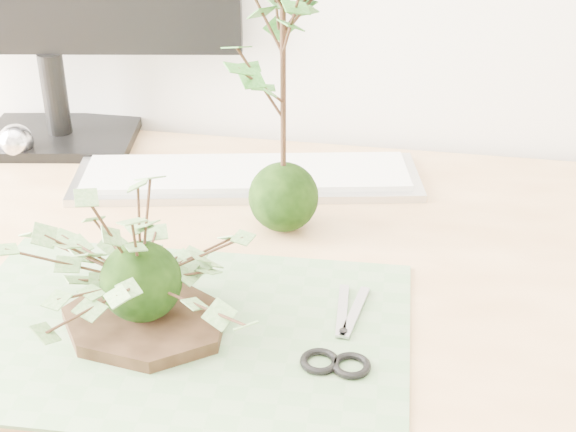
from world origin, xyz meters
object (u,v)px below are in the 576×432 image
object	(u,v)px
ivy_kokedama	(138,248)
maple_kokedama	(283,28)
keyboard	(247,176)
desk	(290,310)

from	to	relation	value
ivy_kokedama	maple_kokedama	bearing A→B (deg)	67.51
maple_kokedama	keyboard	size ratio (longest dim) A/B	0.72
desk	keyboard	xyz separation A→B (m)	(-0.10, 0.19, 0.10)
maple_kokedama	keyboard	distance (m)	0.30
ivy_kokedama	keyboard	xyz separation A→B (m)	(0.02, 0.37, -0.09)
desk	maple_kokedama	bearing A→B (deg)	108.69
desk	maple_kokedama	distance (m)	0.36
keyboard	desk	bearing A→B (deg)	-74.00
ivy_kokedama	maple_kokedama	size ratio (longest dim) A/B	0.64
desk	ivy_kokedama	distance (m)	0.29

